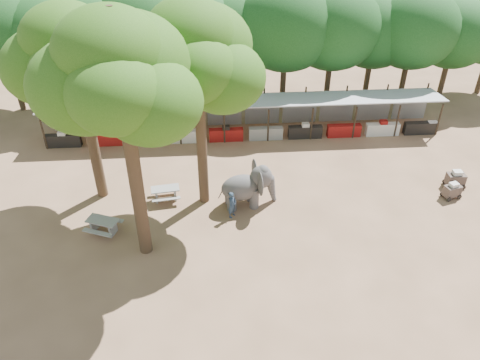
{
  "coord_description": "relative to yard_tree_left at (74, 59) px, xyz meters",
  "views": [
    {
      "loc": [
        -2.53,
        -15.88,
        16.41
      ],
      "look_at": [
        -1.0,
        5.0,
        2.0
      ],
      "focal_mm": 35.0,
      "sensor_mm": 36.0,
      "label": 1
    }
  ],
  "objects": [
    {
      "name": "picnic_table_near",
      "position": [
        0.79,
        -3.65,
        -7.66
      ],
      "size": [
        2.09,
        1.99,
        0.83
      ],
      "rotation": [
        0.0,
        0.0,
        -0.38
      ],
      "color": "gray",
      "rests_on": "ground"
    },
    {
      "name": "cart_back",
      "position": [
        21.22,
        -0.92,
        -7.64
      ],
      "size": [
        1.18,
        0.8,
        1.13
      ],
      "rotation": [
        0.0,
        0.0,
        -0.04
      ],
      "color": "#3D302A",
      "rests_on": "ground"
    },
    {
      "name": "ground",
      "position": [
        9.13,
        -7.19,
        -8.2
      ],
      "size": [
        100.0,
        100.0,
        0.0
      ],
      "primitive_type": "plane",
      "color": "brown",
      "rests_on": "ground"
    },
    {
      "name": "elephant",
      "position": [
        8.64,
        -1.74,
        -6.95
      ],
      "size": [
        3.33,
        2.51,
        2.5
      ],
      "rotation": [
        0.0,
        0.0,
        0.14
      ],
      "color": "#413E3F",
      "rests_on": "ground"
    },
    {
      "name": "yard_tree_left",
      "position": [
        0.0,
        0.0,
        0.0
      ],
      "size": [
        7.1,
        6.9,
        11.02
      ],
      "color": "#332316",
      "rests_on": "ground"
    },
    {
      "name": "handler",
      "position": [
        7.66,
        -2.8,
        -7.4
      ],
      "size": [
        0.65,
        0.69,
        1.6
      ],
      "primitive_type": "imported",
      "rotation": [
        0.0,
        0.0,
        0.93
      ],
      "color": "#26384C",
      "rests_on": "ground"
    },
    {
      "name": "yard_tree_center",
      "position": [
        3.0,
        -5.0,
        1.01
      ],
      "size": [
        7.1,
        6.9,
        12.04
      ],
      "color": "#332316",
      "rests_on": "ground"
    },
    {
      "name": "yard_tree_back",
      "position": [
        6.0,
        -1.0,
        0.34
      ],
      "size": [
        7.1,
        6.9,
        11.36
      ],
      "color": "#332316",
      "rests_on": "ground"
    },
    {
      "name": "picnic_table_far",
      "position": [
        3.9,
        -0.97,
        -7.68
      ],
      "size": [
        1.78,
        1.64,
        0.8
      ],
      "rotation": [
        0.0,
        0.0,
        0.13
      ],
      "color": "gray",
      "rests_on": "ground"
    },
    {
      "name": "cart_front",
      "position": [
        20.55,
        -1.97,
        -7.7
      ],
      "size": [
        1.18,
        0.93,
        1.01
      ],
      "rotation": [
        0.0,
        0.0,
        0.27
      ],
      "color": "#3D302A",
      "rests_on": "ground"
    },
    {
      "name": "vendor_stalls",
      "position": [
        9.13,
        6.65,
        -7.02
      ],
      "size": [
        28.0,
        2.99,
        2.8
      ],
      "color": "#A8A9B1",
      "rests_on": "ground"
    },
    {
      "name": "backdrop_trees",
      "position": [
        9.13,
        11.81,
        -2.69
      ],
      "size": [
        46.46,
        5.95,
        8.33
      ],
      "color": "#332316",
      "rests_on": "ground"
    }
  ]
}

